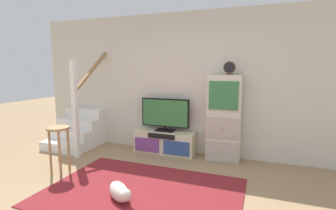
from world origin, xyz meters
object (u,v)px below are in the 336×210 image
object	(u,v)px
media_console	(165,142)
television	(165,114)
bar_stool_near	(59,140)
dog	(120,192)
side_cabinet	(224,119)
desk_clock	(229,68)

from	to	relation	value
media_console	television	bearing A→B (deg)	90.00
bar_stool_near	dog	bearing A→B (deg)	-16.18
side_cabinet	desk_clock	distance (m)	0.89
television	side_cabinet	size ratio (longest dim) A/B	0.63
television	bar_stool_near	world-z (taller)	television
media_console	desk_clock	distance (m)	1.87
television	dog	world-z (taller)	television
side_cabinet	media_console	bearing A→B (deg)	-179.48
desk_clock	side_cabinet	bearing A→B (deg)	166.76
media_console	side_cabinet	distance (m)	1.26
dog	side_cabinet	bearing A→B (deg)	62.36
television	dog	bearing A→B (deg)	-85.93
side_cabinet	bar_stool_near	size ratio (longest dim) A/B	2.03
dog	television	bearing A→B (deg)	94.07
media_console	desk_clock	world-z (taller)	desk_clock
desk_clock	dog	world-z (taller)	desk_clock
side_cabinet	bar_stool_near	bearing A→B (deg)	-146.53
bar_stool_near	dog	xyz separation A→B (m)	(1.31, -0.38, -0.44)
television	media_console	bearing A→B (deg)	-90.00
desk_clock	dog	xyz separation A→B (m)	(-1.06, -1.89, -1.54)
television	bar_stool_near	xyz separation A→B (m)	(-1.17, -1.54, -0.22)
side_cabinet	dog	bearing A→B (deg)	-117.64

